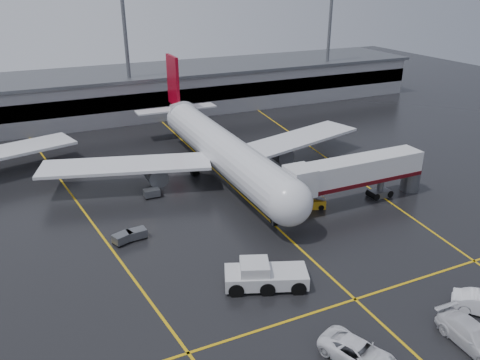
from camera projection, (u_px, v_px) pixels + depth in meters
name	position (u px, v px, depth m)	size (l,w,h in m)	color
ground	(248.00, 201.00, 59.96)	(220.00, 220.00, 0.00)	black
apron_line_centre	(248.00, 201.00, 59.96)	(0.25, 90.00, 0.02)	gold
apron_line_stop	(355.00, 299.00, 41.60)	(60.00, 0.25, 0.02)	gold
apron_line_left	(74.00, 198.00, 60.64)	(0.25, 70.00, 0.02)	gold
apron_line_right	(322.00, 155.00, 75.20)	(0.25, 70.00, 0.02)	gold
terminal	(149.00, 91.00, 98.24)	(122.00, 19.00, 8.60)	gray
light_mast_mid	(126.00, 45.00, 87.35)	(3.00, 1.20, 25.45)	#595B60
light_mast_right	(329.00, 34.00, 104.60)	(3.00, 1.20, 25.45)	#595B60
main_airliner	(218.00, 146.00, 66.39)	(48.80, 45.60, 14.10)	silver
jet_bridge	(356.00, 174.00, 57.95)	(19.90, 3.40, 6.05)	silver
pushback_tractor	(264.00, 276.00, 43.02)	(8.08, 5.55, 2.68)	silver
belt_loader	(311.00, 203.00, 57.97)	(3.80, 2.63, 2.22)	gold
service_van_a	(359.00, 353.00, 34.52)	(2.76, 5.99, 1.67)	white
service_van_b	(474.00, 337.00, 35.99)	(2.54, 6.26, 1.82)	silver
baggage_cart_a	(137.00, 234.00, 51.03)	(2.11, 1.48, 1.12)	#595B60
baggage_cart_b	(123.00, 238.00, 50.19)	(2.33, 1.94, 1.12)	#595B60
baggage_cart_c	(152.00, 193.00, 60.65)	(2.01, 1.32, 1.12)	#595B60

